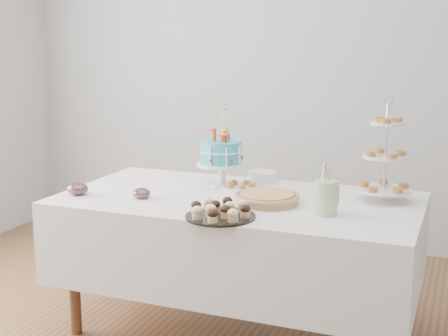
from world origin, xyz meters
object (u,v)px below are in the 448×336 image
at_px(birthday_cake, 222,165).
at_px(table, 238,238).
at_px(plate_stack, 262,177).
at_px(utensil_pitcher, 326,196).
at_px(jam_bowl_a, 78,189).
at_px(pastry_plate, 241,186).
at_px(pie, 267,198).
at_px(cupcake_tray, 220,210).
at_px(tiered_stand, 385,157).
at_px(jam_bowl_b, 142,193).

bearing_deg(birthday_cake, table, -40.28).
xyz_separation_m(plate_stack, utensil_pitcher, (0.51, -0.56, 0.06)).
bearing_deg(jam_bowl_a, pastry_plate, 31.47).
distance_m(pastry_plate, jam_bowl_a, 0.91).
relative_size(pie, plate_stack, 2.03).
height_order(cupcake_tray, tiered_stand, tiered_stand).
relative_size(tiered_stand, utensil_pitcher, 2.20).
bearing_deg(pie, birthday_cake, 141.89).
bearing_deg(pastry_plate, jam_bowl_a, -148.53).
bearing_deg(pie, pastry_plate, 131.83).
xyz_separation_m(table, utensil_pitcher, (0.51, -0.16, 0.32)).
distance_m(cupcake_tray, utensil_pitcher, 0.52).
bearing_deg(table, birthday_cake, 129.67).
distance_m(tiered_stand, pastry_plate, 0.83).
relative_size(plate_stack, jam_bowl_a, 1.45).
bearing_deg(pastry_plate, pie, -48.17).
height_order(table, jam_bowl_b, jam_bowl_b).
xyz_separation_m(table, cupcake_tray, (0.06, -0.40, 0.26)).
distance_m(birthday_cake, jam_bowl_a, 0.82).
bearing_deg(birthday_cake, jam_bowl_a, -132.59).
relative_size(table, tiered_stand, 3.42).
distance_m(pastry_plate, utensil_pitcher, 0.68).
height_order(pie, jam_bowl_b, jam_bowl_b).
bearing_deg(table, plate_stack, 89.90).
height_order(plate_stack, jam_bowl_b, plate_stack).
height_order(pie, tiered_stand, tiered_stand).
height_order(table, birthday_cake, birthday_cake).
xyz_separation_m(cupcake_tray, pie, (0.12, 0.34, -0.01)).
relative_size(birthday_cake, pie, 1.31).
height_order(tiered_stand, pastry_plate, tiered_stand).
height_order(table, pie, pie).
distance_m(plate_stack, jam_bowl_b, 0.77).
bearing_deg(utensil_pitcher, tiered_stand, 37.67).
relative_size(birthday_cake, jam_bowl_b, 4.65).
relative_size(birthday_cake, jam_bowl_a, 3.85).
bearing_deg(pastry_plate, birthday_cake, 171.08).
relative_size(birthday_cake, pastry_plate, 2.03).
bearing_deg(birthday_cake, plate_stack, 52.20).
height_order(jam_bowl_a, jam_bowl_b, jam_bowl_a).
distance_m(cupcake_tray, jam_bowl_a, 0.91).
relative_size(pie, utensil_pitcher, 1.34).
relative_size(pastry_plate, jam_bowl_b, 2.29).
bearing_deg(pastry_plate, tiered_stand, 0.56).
bearing_deg(utensil_pitcher, jam_bowl_a, 163.69).
bearing_deg(utensil_pitcher, plate_stack, 111.48).
height_order(pie, plate_stack, plate_stack).
distance_m(cupcake_tray, pie, 0.36).
xyz_separation_m(pastry_plate, jam_bowl_a, (-0.78, -0.48, 0.02)).
height_order(pie, jam_bowl_a, jam_bowl_a).
xyz_separation_m(cupcake_tray, jam_bowl_b, (-0.53, 0.19, -0.01)).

